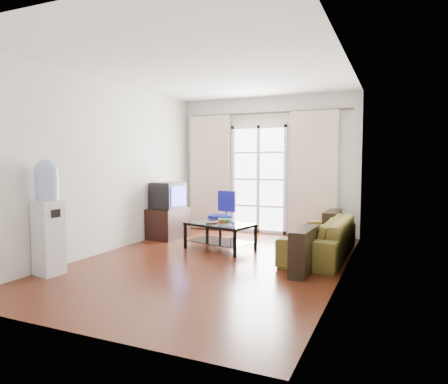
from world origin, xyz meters
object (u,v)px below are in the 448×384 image
object	(u,v)px
tv_stand	(168,223)
task_chair	(221,227)
sofa	(320,237)
crt_tv	(167,195)
coffee_table	(220,233)
water_cooler	(48,215)

from	to	relation	value
tv_stand	task_chair	distance (m)	1.06
sofa	task_chair	bearing A→B (deg)	-101.27
sofa	tv_stand	size ratio (longest dim) A/B	2.64
sofa	crt_tv	distance (m)	2.94
sofa	task_chair	distance (m)	1.87
coffee_table	task_chair	bearing A→B (deg)	112.00
crt_tv	task_chair	xyz separation A→B (m)	(1.06, 0.10, -0.54)
sofa	task_chair	size ratio (longest dim) A/B	2.24
tv_stand	task_chair	bearing A→B (deg)	6.14
tv_stand	crt_tv	distance (m)	0.52
water_cooler	sofa	bearing A→B (deg)	46.93
tv_stand	water_cooler	distance (m)	2.75
tv_stand	task_chair	size ratio (longest dim) A/B	0.85
sofa	task_chair	xyz separation A→B (m)	(-1.82, 0.41, -0.03)
water_cooler	task_chair	bearing A→B (deg)	75.97
tv_stand	sofa	bearing A→B (deg)	-4.44
task_chair	sofa	bearing A→B (deg)	-1.47
tv_stand	water_cooler	xyz separation A→B (m)	(-0.09, -2.71, 0.48)
coffee_table	water_cooler	bearing A→B (deg)	-122.69
crt_tv	water_cooler	distance (m)	2.68
water_cooler	crt_tv	bearing A→B (deg)	96.49
tv_stand	coffee_table	bearing A→B (deg)	-20.19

